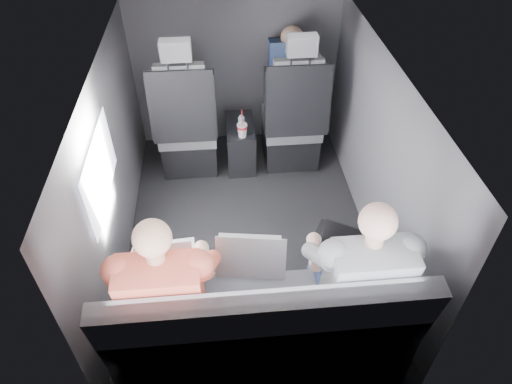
{
  "coord_description": "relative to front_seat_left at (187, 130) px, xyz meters",
  "views": [
    {
      "loc": [
        -0.17,
        -2.44,
        2.57
      ],
      "look_at": [
        0.05,
        -0.05,
        0.44
      ],
      "focal_mm": 32.0,
      "sensor_mm": 36.0,
      "label": 1
    }
  ],
  "objects": [
    {
      "name": "rear_bench",
      "position": [
        0.45,
        -1.9,
        -0.09
      ],
      "size": [
        1.6,
        0.57,
        0.92
      ],
      "color": "#5B5B60",
      "rests_on": "floor"
    },
    {
      "name": "panel_right",
      "position": [
        1.35,
        -0.84,
        0.27
      ],
      "size": [
        0.02,
        2.6,
        1.35
      ],
      "primitive_type": "cube",
      "color": "#56565B",
      "rests_on": "floor"
    },
    {
      "name": "laptop_silver",
      "position": [
        0.4,
        -1.62,
        0.24
      ],
      "size": [
        0.41,
        0.38,
        0.26
      ],
      "color": "#ABABB0",
      "rests_on": "rear_bench"
    },
    {
      "name": "laptop_white",
      "position": [
        -0.05,
        -1.6,
        0.23
      ],
      "size": [
        0.32,
        0.3,
        0.23
      ],
      "color": "silver",
      "rests_on": "passenger_rear_left"
    },
    {
      "name": "panel_back",
      "position": [
        0.45,
        -2.14,
        0.27
      ],
      "size": [
        1.8,
        0.02,
        1.35
      ],
      "primitive_type": "cube",
      "color": "#56565B",
      "rests_on": "floor"
    },
    {
      "name": "ceiling",
      "position": [
        0.45,
        -0.84,
        0.95
      ],
      "size": [
        2.6,
        2.6,
        0.0
      ],
      "primitive_type": "plane",
      "rotation": [
        3.14,
        0.0,
        0.0
      ],
      "color": "#B2B2AD",
      "rests_on": "panel_back"
    },
    {
      "name": "laptop_black",
      "position": [
        0.96,
        -1.6,
        0.23
      ],
      "size": [
        0.43,
        0.47,
        0.25
      ],
      "color": "black",
      "rests_on": "passenger_rear_right"
    },
    {
      "name": "water_bottle",
      "position": [
        0.46,
        -0.07,
        0.07
      ],
      "size": [
        0.06,
        0.06,
        0.16
      ],
      "color": "#A8C5E4",
      "rests_on": "center_console"
    },
    {
      "name": "side_window",
      "position": [
        -0.43,
        -1.14,
        0.5
      ],
      "size": [
        0.02,
        0.75,
        0.42
      ],
      "primitive_type": "cube",
      "color": "white",
      "rests_on": "panel_left"
    },
    {
      "name": "center_console",
      "position": [
        0.45,
        0.04,
        -0.2
      ],
      "size": [
        0.24,
        0.48,
        0.41
      ],
      "color": "black",
      "rests_on": "floor"
    },
    {
      "name": "front_seat_right",
      "position": [
        0.9,
        0.0,
        0.0
      ],
      "size": [
        0.52,
        0.58,
        1.26
      ],
      "color": "black",
      "rests_on": "floor"
    },
    {
      "name": "front_seat_left",
      "position": [
        0.0,
        0.0,
        0.0
      ],
      "size": [
        0.52,
        0.58,
        1.26
      ],
      "color": "black",
      "rests_on": "floor"
    },
    {
      "name": "passenger_front_right",
      "position": [
        0.9,
        0.26,
        0.34
      ],
      "size": [
        0.37,
        0.37,
        0.72
      ],
      "color": "navy",
      "rests_on": "front_seat_right"
    },
    {
      "name": "panel_left",
      "position": [
        -0.45,
        -0.84,
        0.27
      ],
      "size": [
        0.02,
        2.6,
        1.35
      ],
      "primitive_type": "cube",
      "color": "#56565B",
      "rests_on": "floor"
    },
    {
      "name": "panel_front",
      "position": [
        0.45,
        0.46,
        0.27
      ],
      "size": [
        1.8,
        0.02,
        1.35
      ],
      "primitive_type": "cube",
      "color": "#56565B",
      "rests_on": "floor"
    },
    {
      "name": "passenger_rear_right",
      "position": [
        0.95,
        -1.81,
        0.23
      ],
      "size": [
        0.5,
        0.62,
        1.22
      ],
      "color": "navy",
      "rests_on": "rear_bench"
    },
    {
      "name": "floor",
      "position": [
        0.45,
        -0.84,
        -0.4
      ],
      "size": [
        2.6,
        2.6,
        0.0
      ],
      "primitive_type": "plane",
      "color": "black",
      "rests_on": "ground"
    },
    {
      "name": "seatbelt",
      "position": [
        0.9,
        -0.17,
        0.4
      ],
      "size": [
        0.35,
        0.11,
        0.59
      ],
      "primitive_type": "cube",
      "rotation": [
        -0.14,
        0.49,
        0.0
      ],
      "color": "black",
      "rests_on": "front_seat_right"
    },
    {
      "name": "soda_cup",
      "position": [
        0.46,
        -0.14,
        0.06
      ],
      "size": [
        0.09,
        0.09,
        0.26
      ],
      "color": "white",
      "rests_on": "center_console"
    },
    {
      "name": "passenger_rear_left",
      "position": [
        -0.04,
        -1.81,
        0.22
      ],
      "size": [
        0.49,
        0.61,
        1.21
      ],
      "color": "#35363B",
      "rests_on": "rear_bench"
    }
  ]
}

